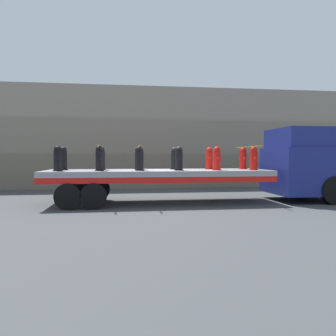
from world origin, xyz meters
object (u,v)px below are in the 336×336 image
(fire_hydrant_black_near_0, at_px, (58,159))
(fire_hydrant_red_near_5, at_px, (254,159))
(fire_hydrant_black_near_3, at_px, (179,159))
(fire_hydrant_black_near_2, at_px, (140,159))
(truck_cab, at_px, (306,164))
(fire_hydrant_black_far_0, at_px, (63,159))
(fire_hydrant_black_near_1, at_px, (99,159))
(fire_hydrant_red_far_5, at_px, (243,158))
(flatbed_trailer, at_px, (145,176))
(fire_hydrant_black_far_1, at_px, (101,159))
(fire_hydrant_black_far_2, at_px, (138,159))
(fire_hydrant_red_near_4, at_px, (217,159))
(fire_hydrant_red_far_4, at_px, (209,158))
(fire_hydrant_black_far_3, at_px, (174,159))

(fire_hydrant_black_near_0, xyz_separation_m, fire_hydrant_red_near_5, (7.02, 0.00, 0.00))
(fire_hydrant_black_near_3, bearing_deg, fire_hydrant_black_near_2, 180.00)
(truck_cab, relative_size, fire_hydrant_black_far_0, 3.25)
(fire_hydrant_black_near_1, distance_m, fire_hydrant_red_far_5, 5.72)
(truck_cab, relative_size, flatbed_trailer, 0.35)
(fire_hydrant_black_near_0, distance_m, fire_hydrant_black_far_1, 1.77)
(fire_hydrant_black_near_3, relative_size, fire_hydrant_red_far_5, 1.00)
(truck_cab, bearing_deg, fire_hydrant_black_far_2, 175.33)
(fire_hydrant_black_far_0, distance_m, fire_hydrant_red_near_4, 5.72)
(flatbed_trailer, relative_size, fire_hydrant_black_near_3, 9.41)
(fire_hydrant_black_far_0, xyz_separation_m, fire_hydrant_red_near_5, (7.02, -1.08, 0.00))
(fire_hydrant_red_near_4, height_order, fire_hydrant_red_far_4, same)
(fire_hydrant_black_near_0, bearing_deg, fire_hydrant_red_near_5, 0.00)
(fire_hydrant_black_near_3, relative_size, fire_hydrant_red_near_5, 1.00)
(flatbed_trailer, bearing_deg, fire_hydrant_red_far_5, 7.70)
(fire_hydrant_black_near_1, relative_size, fire_hydrant_black_near_3, 1.00)
(fire_hydrant_red_near_4, bearing_deg, fire_hydrant_black_near_1, 180.00)
(fire_hydrant_black_near_3, height_order, fire_hydrant_black_far_3, same)
(flatbed_trailer, relative_size, fire_hydrant_red_far_5, 9.41)
(fire_hydrant_red_far_4, height_order, fire_hydrant_red_far_5, same)
(fire_hydrant_black_near_0, bearing_deg, fire_hydrant_black_far_1, 37.55)
(flatbed_trailer, bearing_deg, fire_hydrant_black_far_1, 161.64)
(fire_hydrant_black_near_1, height_order, fire_hydrant_black_far_1, same)
(fire_hydrant_black_near_3, xyz_separation_m, fire_hydrant_red_far_5, (2.81, 1.08, 0.00))
(flatbed_trailer, height_order, fire_hydrant_black_far_3, fire_hydrant_black_far_3)
(fire_hydrant_black_near_0, height_order, fire_hydrant_red_far_4, same)
(fire_hydrant_red_far_4, bearing_deg, fire_hydrant_black_near_2, -158.97)
(fire_hydrant_red_far_5, bearing_deg, fire_hydrant_black_near_1, -169.12)
(fire_hydrant_black_far_0, bearing_deg, truck_cab, -3.28)
(fire_hydrant_black_far_2, relative_size, fire_hydrant_red_far_4, 1.00)
(fire_hydrant_black_near_2, bearing_deg, fire_hydrant_black_far_2, 90.00)
(fire_hydrant_red_far_4, bearing_deg, fire_hydrant_black_near_3, -142.45)
(flatbed_trailer, distance_m, fire_hydrant_red_far_5, 4.08)
(fire_hydrant_red_near_4, relative_size, fire_hydrant_red_near_5, 1.00)
(flatbed_trailer, relative_size, fire_hydrant_black_far_0, 9.41)
(fire_hydrant_black_near_0, bearing_deg, fire_hydrant_black_near_3, 0.00)
(flatbed_trailer, relative_size, fire_hydrant_black_far_1, 9.41)
(fire_hydrant_black_far_3, bearing_deg, fire_hydrant_black_near_0, -165.63)
(fire_hydrant_black_near_0, bearing_deg, fire_hydrant_black_far_0, 90.00)
(fire_hydrant_black_near_2, xyz_separation_m, fire_hydrant_red_far_5, (4.21, 1.08, 0.00))
(fire_hydrant_black_near_0, height_order, fire_hydrant_red_near_4, same)
(flatbed_trailer, xyz_separation_m, fire_hydrant_black_far_1, (-1.63, 0.54, 0.66))
(flatbed_trailer, height_order, fire_hydrant_black_near_0, fire_hydrant_black_near_0)
(fire_hydrant_black_near_1, bearing_deg, truck_cab, 3.85)
(flatbed_trailer, distance_m, fire_hydrant_red_far_4, 2.72)
(fire_hydrant_red_far_4, bearing_deg, fire_hydrant_red_near_4, -90.00)
(fire_hydrant_black_near_0, distance_m, fire_hydrant_red_far_5, 7.11)
(truck_cab, height_order, fire_hydrant_red_far_5, truck_cab)
(flatbed_trailer, xyz_separation_m, fire_hydrant_red_far_5, (3.99, 0.54, 0.66))
(fire_hydrant_black_far_2, xyz_separation_m, fire_hydrant_red_near_4, (2.81, -1.08, 0.00))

